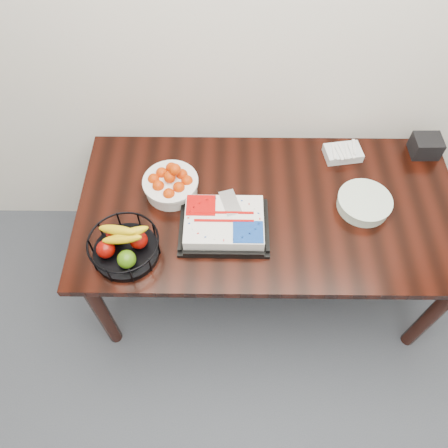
{
  "coord_description": "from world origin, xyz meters",
  "views": [
    {
      "loc": [
        -0.2,
        0.78,
        2.4
      ],
      "look_at": [
        -0.21,
        1.84,
        0.83
      ],
      "focal_mm": 35.0,
      "sensor_mm": 36.0,
      "label": 1
    }
  ],
  "objects_px": {
    "plate_stack": "(364,203)",
    "tangerine_bowl": "(170,182)",
    "table": "(268,217)",
    "fruit_basket": "(124,245)",
    "cake_tray": "(224,224)",
    "napkin_box": "(426,146)"
  },
  "relations": [
    {
      "from": "fruit_basket",
      "to": "napkin_box",
      "type": "bearing_deg",
      "value": 23.09
    },
    {
      "from": "table",
      "to": "tangerine_bowl",
      "type": "height_order",
      "value": "tangerine_bowl"
    },
    {
      "from": "tangerine_bowl",
      "to": "fruit_basket",
      "type": "bearing_deg",
      "value": -116.01
    },
    {
      "from": "napkin_box",
      "to": "table",
      "type": "bearing_deg",
      "value": -156.37
    },
    {
      "from": "cake_tray",
      "to": "fruit_basket",
      "type": "bearing_deg",
      "value": -162.18
    },
    {
      "from": "tangerine_bowl",
      "to": "table",
      "type": "bearing_deg",
      "value": -10.34
    },
    {
      "from": "table",
      "to": "plate_stack",
      "type": "height_order",
      "value": "plate_stack"
    },
    {
      "from": "tangerine_bowl",
      "to": "plate_stack",
      "type": "distance_m",
      "value": 0.9
    },
    {
      "from": "tangerine_bowl",
      "to": "plate_stack",
      "type": "relative_size",
      "value": 1.04
    },
    {
      "from": "cake_tray",
      "to": "table",
      "type": "bearing_deg",
      "value": 30.63
    },
    {
      "from": "cake_tray",
      "to": "plate_stack",
      "type": "relative_size",
      "value": 1.61
    },
    {
      "from": "fruit_basket",
      "to": "napkin_box",
      "type": "distance_m",
      "value": 1.56
    },
    {
      "from": "table",
      "to": "cake_tray",
      "type": "height_order",
      "value": "cake_tray"
    },
    {
      "from": "tangerine_bowl",
      "to": "plate_stack",
      "type": "bearing_deg",
      "value": -5.38
    },
    {
      "from": "fruit_basket",
      "to": "napkin_box",
      "type": "relative_size",
      "value": 2.21
    },
    {
      "from": "table",
      "to": "plate_stack",
      "type": "bearing_deg",
      "value": 0.04
    },
    {
      "from": "plate_stack",
      "to": "tangerine_bowl",
      "type": "bearing_deg",
      "value": 174.62
    },
    {
      "from": "fruit_basket",
      "to": "cake_tray",
      "type": "bearing_deg",
      "value": 17.82
    },
    {
      "from": "table",
      "to": "fruit_basket",
      "type": "height_order",
      "value": "fruit_basket"
    },
    {
      "from": "plate_stack",
      "to": "napkin_box",
      "type": "bearing_deg",
      "value": 43.69
    },
    {
      "from": "table",
      "to": "fruit_basket",
      "type": "distance_m",
      "value": 0.7
    },
    {
      "from": "plate_stack",
      "to": "napkin_box",
      "type": "xyz_separation_m",
      "value": [
        0.37,
        0.35,
        0.02
      ]
    }
  ]
}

